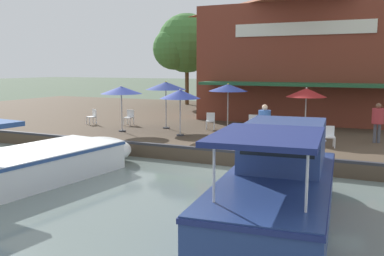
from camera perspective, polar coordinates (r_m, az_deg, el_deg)
The scene contains 20 objects.
ground_plane at distance 16.38m, azimuth 4.71°, elevation -5.37°, with size 220.00×220.00×0.00m, color #4C5B47.
quay_deck at distance 26.75m, azimuth 12.95°, elevation 0.39°, with size 22.00×56.00×0.60m, color #4C3D2D.
quay_edge_fender at distance 16.33m, azimuth 4.86°, elevation -3.08°, with size 0.20×50.40×0.10m, color #2D2D33.
waterfront_restaurant at distance 29.11m, azimuth 16.19°, elevation 9.96°, with size 11.79×13.12×8.47m.
patio_umbrella_by_entrance at distance 19.98m, azimuth -1.60°, elevation 4.52°, with size 1.90×1.90×2.21m.
patio_umbrella_near_quay_edge at distance 22.20m, azimuth 4.83°, elevation 5.36°, with size 2.03×2.03×2.38m.
patio_umbrella_far_corner at distance 20.03m, azimuth 14.99°, elevation 4.56°, with size 1.81×1.81×2.31m.
patio_umbrella_back_row at distance 21.61m, azimuth -9.41°, elevation 5.00°, with size 2.04×2.04×2.31m.
patio_umbrella_mid_patio_right at distance 22.42m, azimuth -3.51°, elevation 5.64°, with size 2.12×2.12×2.49m.
cafe_chair_mid_patio at distance 21.52m, azimuth 8.06°, elevation 0.75°, with size 0.47×0.47×0.85m.
cafe_chair_far_corner_seat at distance 22.28m, azimuth 2.48°, elevation 1.08°, with size 0.56×0.56×0.85m.
cafe_chair_facing_river at distance 24.06m, azimuth -8.35°, elevation 1.52°, with size 0.46×0.46×0.85m.
cafe_chair_back_row_seat at distance 24.76m, azimuth -13.14°, elevation 1.58°, with size 0.59×0.59×0.85m.
cafe_chair_under_first_umbrella at distance 18.15m, azimuth 17.80°, elevation -0.94°, with size 0.54×0.54×0.85m.
person_near_entrance at distance 19.78m, azimuth 23.53°, elevation 1.24°, with size 0.48×0.48×1.71m.
person_mid_patio at distance 17.33m, azimuth 9.64°, elevation 1.00°, with size 0.49×0.49×1.74m.
motorboat_distant_upstream at distance 10.91m, azimuth 11.81°, elevation -7.20°, with size 7.84×3.07×2.48m.
motorboat_fourth_along at distance 15.13m, azimuth -20.24°, elevation -4.40°, with size 9.10×3.62×2.19m.
tree_behind_restaurant at distance 36.73m, azimuth -1.14°, elevation 11.05°, with size 5.22×4.97×7.69m.
tree_upstream_bank at distance 37.42m, azimuth 2.31°, elevation 10.56°, with size 4.55×4.33×7.08m.
Camera 1 is at (14.94, 5.51, 3.83)m, focal length 40.00 mm.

